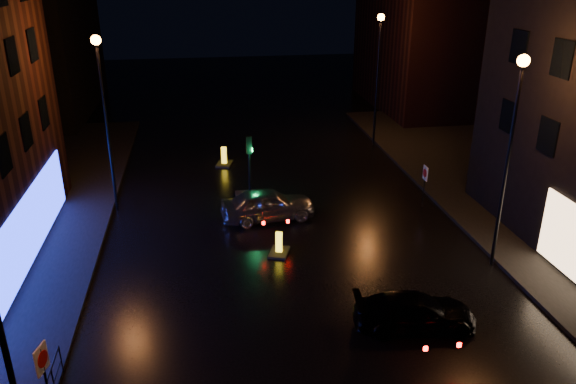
% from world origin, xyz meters
% --- Properties ---
extents(building_far_left, '(8.00, 16.00, 14.00)m').
position_xyz_m(building_far_left, '(-16.00, 35.00, 7.00)').
color(building_far_left, black).
rests_on(building_far_left, ground).
extents(building_far_right, '(8.00, 14.00, 12.00)m').
position_xyz_m(building_far_right, '(15.00, 32.00, 6.00)').
color(building_far_right, black).
rests_on(building_far_right, ground).
extents(street_lamp_lfar, '(0.44, 0.44, 8.37)m').
position_xyz_m(street_lamp_lfar, '(-7.80, 14.00, 5.56)').
color(street_lamp_lfar, black).
rests_on(street_lamp_lfar, ground).
extents(street_lamp_rnear, '(0.44, 0.44, 8.37)m').
position_xyz_m(street_lamp_rnear, '(7.80, 6.00, 5.56)').
color(street_lamp_rnear, black).
rests_on(street_lamp_rnear, ground).
extents(street_lamp_rfar, '(0.44, 0.44, 8.37)m').
position_xyz_m(street_lamp_rfar, '(7.80, 22.00, 5.56)').
color(street_lamp_rfar, black).
rests_on(street_lamp_rfar, ground).
extents(traffic_signal, '(1.40, 2.40, 3.45)m').
position_xyz_m(traffic_signal, '(-1.20, 14.00, 0.50)').
color(traffic_signal, black).
rests_on(traffic_signal, ground).
extents(silver_hatchback, '(4.56, 2.22, 1.50)m').
position_xyz_m(silver_hatchback, '(-0.58, 11.72, 0.75)').
color(silver_hatchback, '#9B9CA2').
rests_on(silver_hatchback, ground).
extents(dark_sedan, '(4.24, 2.11, 1.18)m').
position_xyz_m(dark_sedan, '(3.16, 2.52, 0.59)').
color(dark_sedan, black).
rests_on(dark_sedan, ground).
extents(bollard_near, '(1.09, 1.31, 0.98)m').
position_xyz_m(bollard_near, '(-0.56, 8.28, 0.21)').
color(bollard_near, black).
rests_on(bollard_near, ground).
extents(bollard_far, '(1.16, 1.45, 1.11)m').
position_xyz_m(bollard_far, '(-2.21, 19.69, 0.24)').
color(bollard_far, black).
rests_on(bollard_far, ground).
extents(road_sign_left, '(0.20, 0.56, 2.36)m').
position_xyz_m(road_sign_left, '(-7.90, 0.19, 1.77)').
color(road_sign_left, black).
rests_on(road_sign_left, ground).
extents(road_sign_right, '(0.07, 0.52, 2.15)m').
position_xyz_m(road_sign_right, '(7.19, 11.89, 1.61)').
color(road_sign_right, black).
rests_on(road_sign_right, ground).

